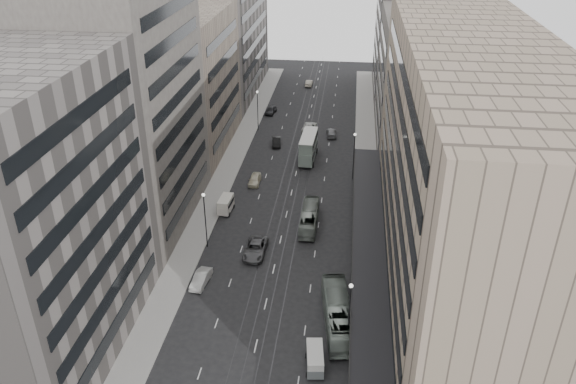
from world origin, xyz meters
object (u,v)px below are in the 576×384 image
at_px(bus_near, 338,313).
at_px(panel_van, 226,204).
at_px(bus_far, 309,218).
at_px(vw_microbus, 315,358).
at_px(double_decker, 308,147).
at_px(sedan_2, 255,249).
at_px(sedan_1, 201,279).

height_order(bus_near, panel_van, bus_near).
relative_size(bus_far, vw_microbus, 2.34).
distance_m(vw_microbus, panel_van, 33.86).
bearing_deg(bus_near, double_decker, -88.79).
bearing_deg(sedan_2, panel_van, 122.08).
bearing_deg(double_decker, bus_near, -78.61).
bearing_deg(sedan_2, sedan_1, -126.58).
relative_size(panel_van, sedan_1, 0.87).
relative_size(bus_near, bus_far, 1.20).
relative_size(bus_near, vw_microbus, 2.81).
relative_size(vw_microbus, panel_van, 1.07).
xyz_separation_m(vw_microbus, sedan_1, (-14.97, 12.20, -0.46)).
height_order(sedan_1, sedan_2, sedan_2).
bearing_deg(panel_van, vw_microbus, -58.97).
bearing_deg(bus_far, vw_microbus, 96.05).
bearing_deg(double_decker, vw_microbus, -82.07).
distance_m(panel_van, sedan_1, 17.85).
bearing_deg(sedan_1, bus_near, -12.18).
distance_m(panel_van, sedan_2, 12.39).
height_order(panel_van, sedan_1, panel_van).
xyz_separation_m(bus_near, bus_far, (-4.84, 20.82, -0.27)).
distance_m(double_decker, panel_van, 22.91).
height_order(panel_van, sedan_2, panel_van).
xyz_separation_m(double_decker, sedan_2, (-4.50, -30.81, -1.75)).
bearing_deg(vw_microbus, bus_near, 66.47).
distance_m(double_decker, sedan_1, 39.35).
bearing_deg(vw_microbus, sedan_2, 109.36).
height_order(double_decker, sedan_2, double_decker).
xyz_separation_m(bus_near, double_decker, (-6.89, 43.57, 0.95)).
distance_m(vw_microbus, sedan_1, 19.31).
xyz_separation_m(bus_far, sedan_1, (-12.16, -15.24, -0.61)).
distance_m(bus_near, sedan_2, 17.12).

